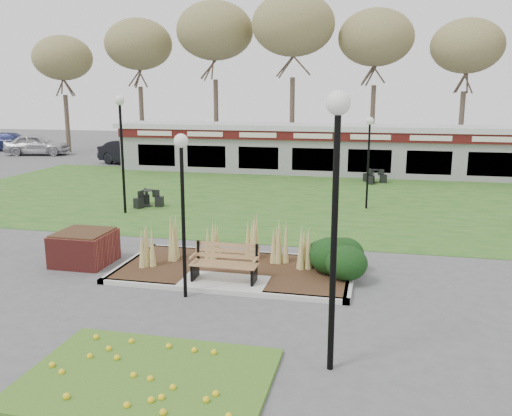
% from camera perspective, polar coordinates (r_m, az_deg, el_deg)
% --- Properties ---
extents(ground, '(100.00, 100.00, 0.00)m').
position_cam_1_polar(ground, '(13.81, -3.53, -8.34)').
color(ground, '#515154').
rests_on(ground, ground).
extents(lawn, '(34.00, 16.00, 0.02)m').
position_cam_1_polar(lawn, '(25.15, 4.14, 1.10)').
color(lawn, '#24571B').
rests_on(lawn, ground).
extents(flower_bed, '(4.20, 3.00, 0.16)m').
position_cam_1_polar(flower_bed, '(9.86, -11.38, -17.01)').
color(flower_bed, '#396D1F').
rests_on(flower_bed, ground).
extents(planting_bed, '(6.75, 3.40, 1.27)m').
position_cam_1_polar(planting_bed, '(14.66, 2.75, -5.59)').
color(planting_bed, '#352115').
rests_on(planting_bed, ground).
extents(park_bench, '(1.70, 0.66, 0.93)m').
position_cam_1_polar(park_bench, '(13.85, -3.27, -5.71)').
color(park_bench, '#A77C4B').
rests_on(park_bench, ground).
extents(brick_planter, '(1.50, 1.50, 0.95)m').
position_cam_1_polar(brick_planter, '(16.25, -17.64, -3.98)').
color(brick_planter, maroon).
rests_on(brick_planter, ground).
extents(food_pavilion, '(24.60, 3.40, 2.90)m').
position_cam_1_polar(food_pavilion, '(32.75, 6.31, 6.23)').
color(food_pavilion, gray).
rests_on(food_pavilion, ground).
extents(tree_backdrop, '(47.24, 5.24, 10.36)m').
position_cam_1_polar(tree_backdrop, '(40.72, 7.91, 17.05)').
color(tree_backdrop, '#47382B').
rests_on(tree_backdrop, ground).
extents(lamp_post_near_right, '(0.40, 0.40, 4.86)m').
position_cam_1_polar(lamp_post_near_right, '(9.02, 8.43, 3.78)').
color(lamp_post_near_right, black).
rests_on(lamp_post_near_right, ground).
extents(lamp_post_mid_left, '(0.32, 0.32, 3.91)m').
position_cam_1_polar(lamp_post_mid_left, '(12.56, -7.78, 2.95)').
color(lamp_post_mid_left, black).
rests_on(lamp_post_mid_left, ground).
extents(lamp_post_far_right, '(0.32, 0.32, 3.82)m').
position_cam_1_polar(lamp_post_far_right, '(22.80, 11.81, 6.77)').
color(lamp_post_far_right, black).
rests_on(lamp_post_far_right, ground).
extents(lamp_post_far_left, '(0.39, 0.39, 4.69)m').
position_cam_1_polar(lamp_post_far_left, '(22.09, -14.03, 8.15)').
color(lamp_post_far_left, black).
rests_on(lamp_post_far_left, ground).
extents(bistro_set_a, '(1.21, 1.31, 0.70)m').
position_cam_1_polar(bistro_set_a, '(23.59, -11.33, 0.75)').
color(bistro_set_a, black).
rests_on(bistro_set_a, ground).
extents(bistro_set_d, '(1.29, 1.31, 0.71)m').
position_cam_1_polar(bistro_set_d, '(29.76, 12.29, 3.06)').
color(bistro_set_d, black).
rests_on(bistro_set_d, ground).
extents(car_silver, '(5.06, 2.88, 1.62)m').
position_cam_1_polar(car_silver, '(45.24, -22.05, 6.21)').
color(car_silver, '#B7B6BC').
rests_on(car_silver, ground).
extents(car_black, '(5.30, 3.30, 1.65)m').
position_cam_1_polar(car_black, '(37.27, -12.85, 5.72)').
color(car_black, black).
rests_on(car_black, ground).
extents(car_blue, '(5.44, 3.06, 1.49)m').
position_cam_1_polar(car_blue, '(49.50, -24.27, 6.39)').
color(car_blue, navy).
rests_on(car_blue, ground).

